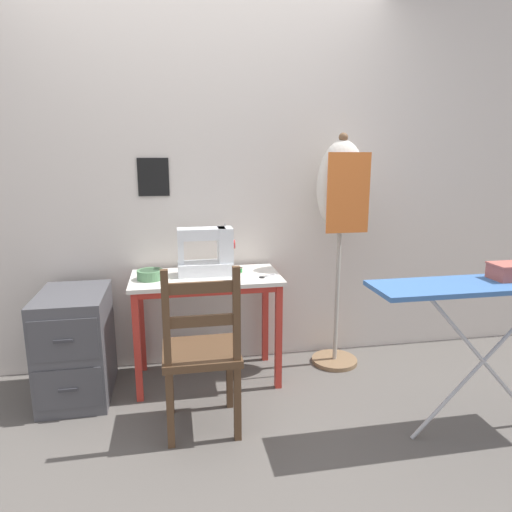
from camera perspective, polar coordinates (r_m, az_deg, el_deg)
name	(u,v)px	position (r m, az deg, el deg)	size (l,w,h in m)	color
ground_plane	(212,397)	(2.94, -5.57, -17.09)	(14.00, 14.00, 0.00)	#5B5651
wall_back	(200,182)	(3.12, -7.00, 9.20)	(10.00, 0.06, 2.55)	silver
sewing_table	(206,292)	(2.92, -6.23, -4.53)	(0.93, 0.49, 0.70)	silver
sewing_machine	(209,253)	(2.90, -5.91, 0.42)	(0.36, 0.17, 0.32)	white
fabric_bowl	(150,274)	(2.87, -13.09, -2.26)	(0.16, 0.16, 0.06)	#56895B
scissors	(265,277)	(2.85, 1.18, -2.58)	(0.13, 0.09, 0.01)	silver
thread_spool_near_machine	(240,270)	(2.95, -2.05, -1.77)	(0.04, 0.04, 0.04)	green
wooden_chair	(201,353)	(2.45, -6.85, -11.98)	(0.40, 0.38, 0.93)	#513823
filing_cabinet	(76,345)	(3.01, -21.60, -10.31)	(0.39, 0.57, 0.66)	#4C4C51
dress_form	(341,199)	(3.08, 10.59, 6.97)	(0.33, 0.32, 1.59)	#846647
ironing_board	(491,291)	(2.58, 27.35, -3.95)	(1.24, 0.30, 0.84)	#3D6BAD
storage_box	(511,271)	(2.66, 29.29, -1.67)	(0.21, 0.14, 0.08)	#AD564C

